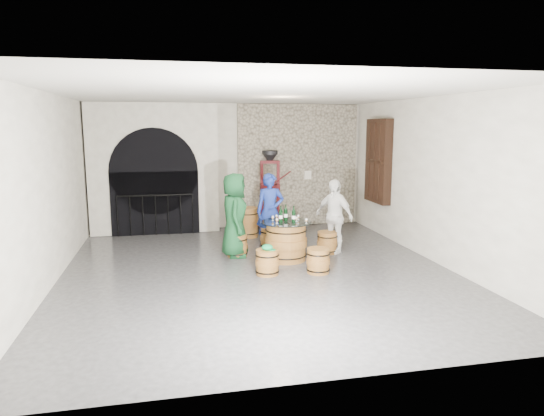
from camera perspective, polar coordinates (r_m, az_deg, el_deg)
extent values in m
plane|color=#2F2F32|center=(9.01, -1.67, -7.38)|extent=(8.00, 8.00, 0.00)
plane|color=beige|center=(12.62, -4.97, 4.90)|extent=(8.00, 0.00, 8.00)
plane|color=beige|center=(4.85, 6.73, -2.82)|extent=(8.00, 0.00, 8.00)
plane|color=beige|center=(8.77, -24.87, 1.94)|extent=(0.00, 8.00, 8.00)
plane|color=beige|center=(9.91, 18.63, 3.13)|extent=(0.00, 8.00, 8.00)
plane|color=beige|center=(8.63, -1.78, 13.37)|extent=(8.00, 8.00, 0.00)
cube|color=tan|center=(12.90, 3.05, 5.02)|extent=(3.20, 0.12, 3.18)
cube|color=beige|center=(12.28, -13.69, 4.53)|extent=(3.10, 0.50, 3.18)
cube|color=black|center=(12.12, -13.57, 0.53)|extent=(2.10, 0.03, 1.55)
cylinder|color=black|center=(12.02, -13.71, 4.18)|extent=(2.10, 0.03, 2.10)
cylinder|color=black|center=(12.02, -13.61, 1.45)|extent=(1.79, 0.04, 0.04)
cylinder|color=black|center=(12.16, -17.73, -0.99)|extent=(0.02, 0.02, 0.98)
cylinder|color=black|center=(12.13, -16.33, -0.94)|extent=(0.02, 0.02, 0.98)
cylinder|color=black|center=(12.11, -14.93, -0.89)|extent=(0.02, 0.02, 0.98)
cylinder|color=black|center=(12.10, -13.52, -0.85)|extent=(0.02, 0.02, 0.98)
cylinder|color=black|center=(12.09, -12.11, -0.80)|extent=(0.02, 0.02, 0.98)
cylinder|color=black|center=(12.10, -10.70, -0.75)|extent=(0.02, 0.02, 0.98)
cylinder|color=black|center=(12.10, -9.30, -0.70)|extent=(0.02, 0.02, 0.98)
cube|color=black|center=(11.97, 12.40, 5.41)|extent=(0.20, 1.10, 2.00)
cube|color=black|center=(11.95, 12.18, 5.41)|extent=(0.06, 0.88, 1.76)
cube|color=black|center=(11.96, 12.31, 5.41)|extent=(0.22, 0.92, 0.06)
cube|color=black|center=(11.70, 12.89, 5.30)|extent=(0.22, 0.06, 1.80)
cube|color=black|center=(11.96, 12.31, 5.41)|extent=(0.22, 0.06, 1.80)
cube|color=black|center=(12.23, 11.75, 5.52)|extent=(0.22, 0.06, 1.80)
cylinder|color=brown|center=(9.62, 1.66, -4.01)|extent=(0.77, 0.77, 0.73)
cylinder|color=brown|center=(9.62, 1.66, -4.01)|extent=(0.83, 0.83, 0.16)
torus|color=black|center=(9.68, 1.65, -5.45)|extent=(0.83, 0.83, 0.02)
torus|color=black|center=(9.56, 1.67, -2.56)|extent=(0.83, 0.83, 0.02)
cylinder|color=brown|center=(9.54, 1.67, -1.81)|extent=(0.79, 0.79, 0.02)
cylinder|color=black|center=(9.53, 1.67, -1.67)|extent=(1.01, 1.01, 0.01)
cylinder|color=brown|center=(9.94, -4.13, -4.47)|extent=(0.40, 0.40, 0.44)
cylinder|color=brown|center=(9.94, -4.13, -4.47)|extent=(0.43, 0.43, 0.10)
torus|color=black|center=(9.97, -4.12, -5.30)|extent=(0.44, 0.44, 0.02)
torus|color=black|center=(9.90, -4.14, -3.64)|extent=(0.44, 0.44, 0.02)
cylinder|color=brown|center=(9.88, -4.14, -3.19)|extent=(0.41, 0.41, 0.02)
cylinder|color=brown|center=(10.60, -0.24, -3.55)|extent=(0.40, 0.40, 0.44)
cylinder|color=brown|center=(10.60, -0.24, -3.55)|extent=(0.43, 0.43, 0.10)
torus|color=black|center=(10.63, -0.24, -4.33)|extent=(0.44, 0.44, 0.02)
torus|color=black|center=(10.57, -0.24, -2.77)|extent=(0.44, 0.44, 0.02)
cylinder|color=brown|center=(10.55, -0.24, -2.34)|extent=(0.41, 0.41, 0.02)
cylinder|color=brown|center=(10.23, 6.51, -4.10)|extent=(0.40, 0.40, 0.44)
cylinder|color=brown|center=(10.23, 6.51, -4.10)|extent=(0.43, 0.43, 0.10)
torus|color=black|center=(10.27, 6.49, -4.90)|extent=(0.44, 0.44, 0.02)
torus|color=black|center=(10.20, 6.52, -3.29)|extent=(0.44, 0.44, 0.02)
cylinder|color=brown|center=(10.18, 6.53, -2.85)|extent=(0.41, 0.41, 0.02)
cylinder|color=brown|center=(8.86, 5.45, -6.25)|extent=(0.40, 0.40, 0.44)
cylinder|color=brown|center=(8.86, 5.45, -6.25)|extent=(0.43, 0.43, 0.10)
torus|color=black|center=(8.90, 5.44, -7.17)|extent=(0.44, 0.44, 0.02)
torus|color=black|center=(8.82, 5.47, -5.32)|extent=(0.44, 0.44, 0.02)
cylinder|color=brown|center=(8.80, 5.48, -4.82)|extent=(0.41, 0.41, 0.02)
cylinder|color=brown|center=(8.73, -0.56, -6.46)|extent=(0.40, 0.40, 0.44)
cylinder|color=brown|center=(8.73, -0.56, -6.46)|extent=(0.43, 0.43, 0.10)
torus|color=black|center=(8.77, -0.56, -7.39)|extent=(0.44, 0.44, 0.02)
torus|color=black|center=(8.69, -0.56, -5.52)|extent=(0.44, 0.44, 0.02)
cylinder|color=brown|center=(8.67, -0.56, -5.01)|extent=(0.41, 0.41, 0.02)
ellipsoid|color=#0B7C3E|center=(8.65, -0.56, -4.66)|extent=(0.20, 0.20, 0.11)
cylinder|color=#0B7C3E|center=(8.65, 0.00, -4.95)|extent=(0.13, 0.13, 0.01)
imported|color=#113C1E|center=(9.82, -4.42, -0.85)|extent=(0.63, 0.89, 1.71)
imported|color=navy|center=(10.47, -0.22, -0.37)|extent=(0.65, 0.48, 1.64)
imported|color=white|center=(10.21, 7.28, -0.94)|extent=(0.83, 0.96, 1.55)
cylinder|color=black|center=(9.48, 1.04, -1.00)|extent=(0.07, 0.07, 0.22)
cylinder|color=white|center=(9.48, 1.04, -1.06)|extent=(0.08, 0.08, 0.06)
cone|color=black|center=(9.46, 1.04, -0.25)|extent=(0.07, 0.07, 0.05)
cylinder|color=black|center=(9.45, 1.04, 0.07)|extent=(0.03, 0.03, 0.07)
cylinder|color=black|center=(9.46, 2.57, -1.03)|extent=(0.07, 0.07, 0.22)
cylinder|color=white|center=(9.46, 2.57, -1.09)|extent=(0.08, 0.08, 0.06)
cone|color=black|center=(9.44, 2.58, -0.29)|extent=(0.07, 0.07, 0.05)
cylinder|color=black|center=(9.43, 2.58, 0.04)|extent=(0.03, 0.03, 0.07)
cylinder|color=black|center=(9.63, 1.63, -0.84)|extent=(0.07, 0.07, 0.22)
cylinder|color=white|center=(9.63, 1.63, -0.89)|extent=(0.08, 0.08, 0.06)
cone|color=black|center=(9.61, 1.64, -0.10)|extent=(0.07, 0.07, 0.05)
cylinder|color=black|center=(9.60, 1.64, 0.22)|extent=(0.03, 0.03, 0.07)
cylinder|color=brown|center=(11.61, -2.93, -1.74)|extent=(0.49, 0.49, 0.69)
cylinder|color=brown|center=(11.61, -2.93, -1.74)|extent=(0.53, 0.53, 0.15)
torus|color=black|center=(11.66, -2.92, -2.88)|extent=(0.54, 0.54, 0.02)
torus|color=black|center=(11.57, -2.94, -0.60)|extent=(0.54, 0.54, 0.02)
cylinder|color=brown|center=(11.55, -2.95, 0.00)|extent=(0.50, 0.50, 0.02)
cube|color=#4D0C11|center=(12.71, -0.24, -2.09)|extent=(0.59, 0.50, 0.11)
cube|color=#4D0C11|center=(12.54, -0.24, 2.52)|extent=(0.53, 0.37, 0.13)
cube|color=#4D0C11|center=(12.47, -0.25, 5.43)|extent=(0.51, 0.18, 0.07)
cylinder|color=black|center=(12.60, -0.24, 0.51)|extent=(0.06, 0.06, 1.06)
cylinder|color=black|center=(12.46, -0.25, 6.55)|extent=(0.40, 0.40, 0.10)
cone|color=black|center=(12.47, -0.25, 5.96)|extent=(0.40, 0.40, 0.21)
cube|color=#4D0C11|center=(12.54, -1.21, 1.69)|extent=(0.08, 0.08, 1.70)
cube|color=#4D0C11|center=(12.58, 0.72, 1.72)|extent=(0.08, 0.08, 1.70)
cylinder|color=#4D0C11|center=(12.50, 1.23, 3.63)|extent=(0.46, 0.08, 0.33)
cube|color=silver|center=(12.91, 4.21, 3.90)|extent=(0.18, 0.10, 0.22)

